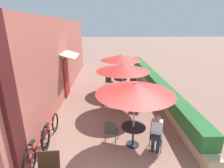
% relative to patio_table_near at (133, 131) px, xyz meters
% --- Properties ---
extents(cafe_facade_wall, '(0.98, 14.07, 4.20)m').
position_rel_patio_table_near_xyz_m(cafe_facade_wall, '(-3.27, 5.13, 1.57)').
color(cafe_facade_wall, '#C66B5B').
rests_on(cafe_facade_wall, ground_plane).
extents(planter_hedge, '(0.60, 13.07, 1.01)m').
position_rel_patio_table_near_xyz_m(planter_hedge, '(2.02, 5.16, 0.01)').
color(planter_hedge, tan).
rests_on(planter_hedge, ground_plane).
extents(patio_table_near, '(0.80, 0.80, 0.71)m').
position_rel_patio_table_near_xyz_m(patio_table_near, '(0.00, 0.00, 0.00)').
color(patio_table_near, black).
rests_on(patio_table_near, ground_plane).
extents(patio_umbrella_near, '(2.44, 2.44, 2.24)m').
position_rel_patio_table_near_xyz_m(patio_umbrella_near, '(0.00, -0.00, 1.52)').
color(patio_umbrella_near, '#B7B7BC').
rests_on(patio_umbrella_near, ground_plane).
extents(cafe_chair_near_left, '(0.50, 0.50, 0.87)m').
position_rel_patio_table_near_xyz_m(cafe_chair_near_left, '(-0.73, 0.13, -0.01)').
color(cafe_chair_near_left, '#384238').
rests_on(cafe_chair_near_left, ground_plane).
extents(cafe_chair_near_right, '(0.50, 0.50, 0.87)m').
position_rel_patio_table_near_xyz_m(cafe_chair_near_right, '(0.73, -0.13, -0.01)').
color(cafe_chair_near_right, '#384238').
rests_on(cafe_chair_near_right, ground_plane).
extents(seated_patron_near_right, '(0.42, 0.47, 1.25)m').
position_rel_patio_table_near_xyz_m(seated_patron_near_right, '(0.70, -0.24, 0.16)').
color(seated_patron_near_right, '#23232D').
rests_on(seated_patron_near_right, ground_plane).
extents(coffee_cup_near, '(0.07, 0.07, 0.09)m').
position_rel_patio_table_near_xyz_m(coffee_cup_near, '(0.03, 0.13, 0.23)').
color(coffee_cup_near, white).
rests_on(coffee_cup_near, patio_table_near).
extents(patio_table_mid, '(0.80, 0.80, 0.71)m').
position_rel_patio_table_near_xyz_m(patio_table_mid, '(-0.12, 2.76, 0.00)').
color(patio_table_mid, black).
rests_on(patio_table_mid, ground_plane).
extents(patio_umbrella_mid, '(2.44, 2.44, 2.24)m').
position_rel_patio_table_near_xyz_m(patio_umbrella_mid, '(-0.12, 2.76, 1.52)').
color(patio_umbrella_mid, '#B7B7BC').
rests_on(patio_umbrella_mid, ground_plane).
extents(cafe_chair_mid_left, '(0.51, 0.51, 0.87)m').
position_rel_patio_table_near_xyz_m(cafe_chair_mid_left, '(0.61, 2.59, -0.01)').
color(cafe_chair_mid_left, '#384238').
rests_on(cafe_chair_mid_left, ground_plane).
extents(cafe_chair_mid_right, '(0.51, 0.51, 0.87)m').
position_rel_patio_table_near_xyz_m(cafe_chair_mid_right, '(-0.84, 2.93, -0.01)').
color(cafe_chair_mid_right, '#384238').
rests_on(cafe_chair_mid_right, ground_plane).
extents(coffee_cup_mid, '(0.07, 0.07, 0.09)m').
position_rel_patio_table_near_xyz_m(coffee_cup_mid, '(-0.04, 2.91, 0.23)').
color(coffee_cup_mid, '#B73D3D').
rests_on(coffee_cup_mid, patio_table_mid).
extents(patio_table_far, '(0.80, 0.80, 0.71)m').
position_rel_patio_table_near_xyz_m(patio_table_far, '(0.00, 5.33, 0.00)').
color(patio_table_far, black).
rests_on(patio_table_far, ground_plane).
extents(patio_umbrella_far, '(2.44, 2.44, 2.24)m').
position_rel_patio_table_near_xyz_m(patio_umbrella_far, '(0.00, 5.33, 1.52)').
color(patio_umbrella_far, '#B7B7BC').
rests_on(patio_umbrella_far, ground_plane).
extents(cafe_chair_far_left, '(0.53, 0.53, 0.87)m').
position_rel_patio_table_near_xyz_m(cafe_chair_far_left, '(-0.70, 5.57, -0.01)').
color(cafe_chair_far_left, '#384238').
rests_on(cafe_chair_far_left, ground_plane).
extents(cafe_chair_far_right, '(0.53, 0.53, 0.87)m').
position_rel_patio_table_near_xyz_m(cafe_chair_far_right, '(0.71, 5.10, -0.01)').
color(cafe_chair_far_right, '#384238').
rests_on(cafe_chair_far_right, ground_plane).
extents(coffee_cup_far, '(0.07, 0.07, 0.09)m').
position_rel_patio_table_near_xyz_m(coffee_cup_far, '(-0.14, 5.37, 0.23)').
color(coffee_cup_far, '#B73D3D').
rests_on(coffee_cup_far, patio_table_far).
extents(bicycle_leaning, '(0.16, 1.82, 0.81)m').
position_rel_patio_table_near_xyz_m(bicycle_leaning, '(-2.93, -0.52, -0.15)').
color(bicycle_leaning, black).
rests_on(bicycle_leaning, ground_plane).
extents(bicycle_second, '(0.10, 1.80, 0.79)m').
position_rel_patio_table_near_xyz_m(bicycle_second, '(-2.84, 0.40, -0.16)').
color(bicycle_second, black).
rests_on(bicycle_second, ground_plane).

